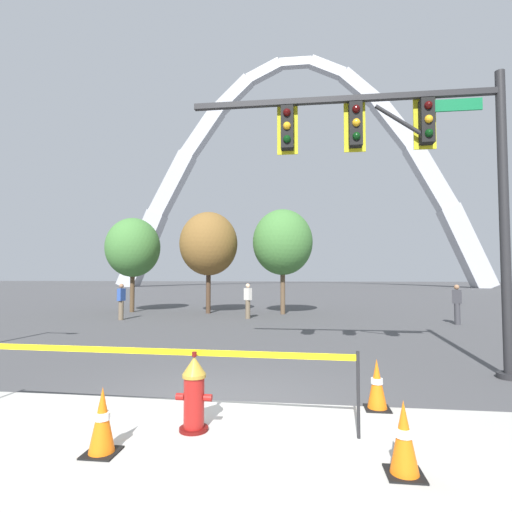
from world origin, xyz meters
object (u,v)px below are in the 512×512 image
at_px(traffic_cone_by_hydrant, 377,385).
at_px(traffic_cone_curb_edge, 404,439).
at_px(pedestrian_walking_left, 121,301).
at_px(fire_hydrant, 194,393).
at_px(pedestrian_standing_center, 457,304).
at_px(traffic_signal_gantry, 410,161).
at_px(pedestrian_walking_right, 248,300).
at_px(traffic_cone_mid_sidewalk, 102,421).
at_px(monument_arch, 296,181).

xyz_separation_m(traffic_cone_by_hydrant, traffic_cone_curb_edge, (-0.08, -1.90, 0.00)).
height_order(traffic_cone_by_hydrant, pedestrian_walking_left, pedestrian_walking_left).
distance_m(fire_hydrant, pedestrian_standing_center, 13.78).
relative_size(traffic_signal_gantry, pedestrian_walking_right, 4.04).
xyz_separation_m(fire_hydrant, traffic_cone_by_hydrant, (2.44, 1.08, -0.11)).
bearing_deg(traffic_cone_mid_sidewalk, fire_hydrant, 42.50).
xyz_separation_m(fire_hydrant, traffic_cone_mid_sidewalk, (-0.82, -0.75, -0.11)).
relative_size(fire_hydrant, traffic_cone_by_hydrant, 1.36).
bearing_deg(fire_hydrant, traffic_signal_gantry, 42.22).
bearing_deg(traffic_cone_mid_sidewalk, traffic_cone_by_hydrant, 29.40).
distance_m(traffic_signal_gantry, pedestrian_walking_right, 11.19).
height_order(traffic_cone_curb_edge, traffic_signal_gantry, traffic_signal_gantry).
relative_size(fire_hydrant, pedestrian_walking_left, 0.62).
xyz_separation_m(traffic_cone_mid_sidewalk, monument_arch, (0.90, 60.42, 17.22)).
bearing_deg(traffic_cone_by_hydrant, pedestrian_walking_right, 107.18).
height_order(traffic_cone_by_hydrant, pedestrian_standing_center, pedestrian_standing_center).
height_order(pedestrian_walking_left, pedestrian_standing_center, same).
height_order(traffic_cone_curb_edge, pedestrian_walking_left, pedestrian_walking_left).
bearing_deg(traffic_cone_mid_sidewalk, pedestrian_standing_center, 56.29).
xyz_separation_m(traffic_signal_gantry, pedestrian_walking_right, (-4.67, 9.56, -3.45)).
relative_size(traffic_signal_gantry, pedestrian_walking_left, 4.04).
distance_m(traffic_signal_gantry, monument_arch, 58.13).
bearing_deg(traffic_cone_by_hydrant, monument_arch, 92.31).
bearing_deg(traffic_cone_by_hydrant, pedestrian_standing_center, 64.64).
bearing_deg(traffic_cone_curb_edge, pedestrian_walking_left, 126.04).
bearing_deg(pedestrian_standing_center, pedestrian_walking_right, 172.43).
distance_m(monument_arch, pedestrian_walking_left, 51.40).
distance_m(traffic_cone_mid_sidewalk, traffic_signal_gantry, 7.04).
bearing_deg(traffic_cone_curb_edge, monument_arch, 92.16).
bearing_deg(fire_hydrant, monument_arch, 89.93).
height_order(traffic_cone_by_hydrant, traffic_cone_mid_sidewalk, same).
xyz_separation_m(traffic_cone_mid_sidewalk, traffic_cone_curb_edge, (3.18, -0.07, 0.00)).
distance_m(traffic_cone_mid_sidewalk, monument_arch, 62.83).
distance_m(fire_hydrant, pedestrian_walking_left, 13.32).
height_order(traffic_cone_by_hydrant, traffic_cone_curb_edge, same).
height_order(traffic_cone_mid_sidewalk, pedestrian_standing_center, pedestrian_standing_center).
xyz_separation_m(traffic_cone_curb_edge, pedestrian_standing_center, (5.07, 12.42, 0.46)).
bearing_deg(traffic_cone_curb_edge, traffic_cone_by_hydrant, 87.49).
height_order(fire_hydrant, pedestrian_walking_left, pedestrian_walking_left).
distance_m(fire_hydrant, traffic_cone_mid_sidewalk, 1.12).
relative_size(traffic_signal_gantry, pedestrian_standing_center, 4.04).
bearing_deg(monument_arch, pedestrian_walking_right, -91.52).
xyz_separation_m(traffic_cone_curb_edge, pedestrian_walking_right, (-3.52, 13.57, 0.46)).
relative_size(traffic_cone_curb_edge, traffic_signal_gantry, 0.11).
bearing_deg(traffic_cone_by_hydrant, traffic_signal_gantry, 62.99).
relative_size(pedestrian_walking_left, pedestrian_walking_right, 1.00).
xyz_separation_m(fire_hydrant, monument_arch, (0.08, 59.66, 17.11)).
bearing_deg(pedestrian_walking_left, pedestrian_walking_right, 12.36).
bearing_deg(traffic_signal_gantry, traffic_cone_mid_sidewalk, -137.73).
bearing_deg(monument_arch, traffic_cone_mid_sidewalk, -90.85).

